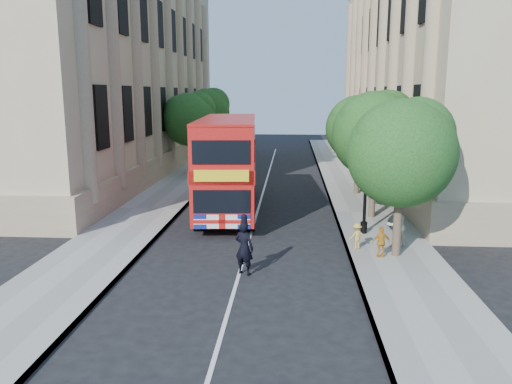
% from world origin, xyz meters
% --- Properties ---
extents(ground, '(120.00, 120.00, 0.00)m').
position_xyz_m(ground, '(0.00, 0.00, 0.00)').
color(ground, black).
rests_on(ground, ground).
extents(pavement_right, '(3.50, 80.00, 0.12)m').
position_xyz_m(pavement_right, '(5.75, 10.00, 0.06)').
color(pavement_right, gray).
rests_on(pavement_right, ground).
extents(pavement_left, '(3.50, 80.00, 0.12)m').
position_xyz_m(pavement_left, '(-5.75, 10.00, 0.06)').
color(pavement_left, gray).
rests_on(pavement_left, ground).
extents(building_right, '(12.00, 38.00, 18.00)m').
position_xyz_m(building_right, '(13.80, 24.00, 9.00)').
color(building_right, tan).
rests_on(building_right, ground).
extents(building_left, '(12.00, 38.00, 18.00)m').
position_xyz_m(building_left, '(-13.80, 24.00, 9.00)').
color(building_left, tan).
rests_on(building_left, ground).
extents(tree_right_near, '(4.00, 4.00, 6.08)m').
position_xyz_m(tree_right_near, '(5.84, 3.03, 4.25)').
color(tree_right_near, '#473828').
rests_on(tree_right_near, ground).
extents(tree_right_mid, '(4.20, 4.20, 6.37)m').
position_xyz_m(tree_right_mid, '(5.84, 9.03, 4.45)').
color(tree_right_mid, '#473828').
rests_on(tree_right_mid, ground).
extents(tree_right_far, '(4.00, 4.00, 6.15)m').
position_xyz_m(tree_right_far, '(5.84, 15.03, 4.31)').
color(tree_right_far, '#473828').
rests_on(tree_right_far, ground).
extents(tree_left_far, '(4.00, 4.00, 6.30)m').
position_xyz_m(tree_left_far, '(-5.96, 22.03, 4.44)').
color(tree_left_far, '#473828').
rests_on(tree_left_far, ground).
extents(tree_left_back, '(4.20, 4.20, 6.65)m').
position_xyz_m(tree_left_back, '(-5.96, 30.03, 4.71)').
color(tree_left_back, '#473828').
rests_on(tree_left_back, ground).
extents(lamp_post, '(0.32, 0.32, 5.16)m').
position_xyz_m(lamp_post, '(5.00, 6.00, 2.51)').
color(lamp_post, black).
rests_on(lamp_post, pavement_right).
extents(double_decker_bus, '(3.51, 10.64, 4.84)m').
position_xyz_m(double_decker_bus, '(-1.52, 10.05, 2.67)').
color(double_decker_bus, '#AC100B').
rests_on(double_decker_bus, ground).
extents(box_van, '(1.91, 4.48, 2.54)m').
position_xyz_m(box_van, '(-1.83, 13.52, 1.24)').
color(box_van, black).
rests_on(box_van, ground).
extents(police_constable, '(0.81, 0.69, 1.89)m').
position_xyz_m(police_constable, '(0.18, 0.86, 0.95)').
color(police_constable, black).
rests_on(police_constable, ground).
extents(woman_pedestrian, '(1.01, 0.89, 1.75)m').
position_xyz_m(woman_pedestrian, '(6.01, 4.15, 1.00)').
color(woman_pedestrian, beige).
rests_on(woman_pedestrian, pavement_right).
extents(child_a, '(0.72, 0.38, 1.17)m').
position_xyz_m(child_a, '(5.18, 2.70, 0.71)').
color(child_a, orange).
rests_on(child_a, pavement_right).
extents(child_b, '(0.76, 0.59, 1.04)m').
position_xyz_m(child_b, '(4.40, 3.68, 0.64)').
color(child_b, gold).
rests_on(child_b, pavement_right).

